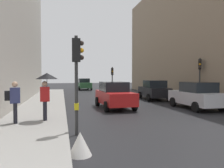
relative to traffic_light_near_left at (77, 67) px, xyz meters
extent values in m
plane|color=black|center=(5.28, -0.17, -2.49)|extent=(120.00, 120.00, 0.00)
cube|color=gray|center=(-1.83, 5.83, -2.41)|extent=(3.01, 40.00, 0.16)
cube|color=gray|center=(16.88, 13.33, 4.08)|extent=(12.00, 28.02, 13.14)
cylinder|color=#2D2D2D|center=(-0.02, 0.00, -0.69)|extent=(0.12, 0.12, 3.61)
cube|color=black|center=(-0.02, 0.00, 0.60)|extent=(0.31, 0.25, 0.84)
cube|color=yellow|center=(-0.02, 0.00, -1.44)|extent=(0.17, 0.21, 0.24)
sphere|color=#2D231E|center=(0.17, -0.01, 0.86)|extent=(0.18, 0.18, 0.18)
sphere|color=orange|center=(0.17, -0.01, 0.60)|extent=(0.18, 0.18, 0.18)
sphere|color=#2D231E|center=(0.17, -0.01, 0.34)|extent=(0.18, 0.18, 0.18)
cylinder|color=#2D2D2D|center=(10.58, 8.21, -0.67)|extent=(0.12, 0.12, 3.63)
cube|color=black|center=(10.58, 8.21, 0.62)|extent=(0.36, 0.38, 0.84)
cube|color=yellow|center=(10.58, 8.21, -1.44)|extent=(0.25, 0.24, 0.24)
sphere|color=#2D231E|center=(10.47, 8.05, 0.88)|extent=(0.18, 0.18, 0.18)
sphere|color=orange|center=(10.47, 8.05, 0.62)|extent=(0.18, 0.18, 0.18)
sphere|color=#2D231E|center=(10.47, 8.05, 0.36)|extent=(0.18, 0.18, 0.18)
cylinder|color=#2D2D2D|center=(5.35, 17.83, -0.89)|extent=(0.12, 0.12, 3.21)
cube|color=black|center=(5.35, 17.83, 0.20)|extent=(0.24, 0.30, 0.84)
cube|color=yellow|center=(5.35, 17.83, -1.44)|extent=(0.20, 0.16, 0.24)
sphere|color=#2D231E|center=(5.35, 17.64, 0.46)|extent=(0.18, 0.18, 0.18)
sphere|color=orange|center=(5.35, 17.64, 0.20)|extent=(0.18, 0.18, 0.18)
sphere|color=#2D231E|center=(5.35, 17.64, -0.06)|extent=(0.18, 0.18, 0.18)
cube|color=#2D6038|center=(2.83, 26.65, -1.77)|extent=(2.05, 4.30, 0.80)
cube|color=black|center=(2.82, 26.90, -1.05)|extent=(1.72, 2.09, 0.64)
cylinder|color=black|center=(3.81, 25.36, -2.17)|extent=(0.26, 0.65, 0.64)
cylinder|color=black|center=(2.01, 25.25, -2.17)|extent=(0.26, 0.65, 0.64)
cylinder|color=black|center=(3.65, 28.05, -2.17)|extent=(0.26, 0.65, 0.64)
cylinder|color=black|center=(1.85, 27.94, -2.17)|extent=(0.26, 0.65, 0.64)
cube|color=black|center=(7.65, 10.84, -1.77)|extent=(2.11, 4.32, 0.80)
cube|color=black|center=(7.64, 10.59, -1.05)|extent=(1.75, 2.11, 0.64)
cylinder|color=black|center=(6.86, 12.25, -2.17)|extent=(0.27, 0.65, 0.64)
cylinder|color=black|center=(8.65, 12.12, -2.17)|extent=(0.27, 0.65, 0.64)
cylinder|color=black|center=(6.66, 9.56, -2.17)|extent=(0.27, 0.65, 0.64)
cylinder|color=black|center=(8.45, 9.43, -2.17)|extent=(0.27, 0.65, 0.64)
cube|color=red|center=(2.91, 6.33, -1.77)|extent=(1.99, 4.28, 0.80)
cube|color=black|center=(2.90, 6.58, -1.05)|extent=(1.69, 2.07, 0.64)
cylinder|color=black|center=(3.87, 5.02, -2.17)|extent=(0.25, 0.65, 0.64)
cylinder|color=black|center=(2.07, 4.94, -2.17)|extent=(0.25, 0.65, 0.64)
cylinder|color=black|center=(3.75, 7.71, -2.17)|extent=(0.25, 0.65, 0.64)
cylinder|color=black|center=(1.95, 7.63, -2.17)|extent=(0.25, 0.65, 0.64)
cube|color=#BCBCC1|center=(8.08, 4.92, -1.77)|extent=(1.85, 4.22, 0.80)
cube|color=black|center=(8.08, 4.67, -1.05)|extent=(1.62, 2.02, 0.64)
cylinder|color=black|center=(7.16, 6.26, -2.17)|extent=(0.23, 0.64, 0.64)
cylinder|color=black|center=(8.96, 6.28, -2.17)|extent=(0.23, 0.64, 0.64)
cylinder|color=black|center=(7.19, 3.56, -2.17)|extent=(0.23, 0.64, 0.64)
cylinder|color=black|center=(8.99, 3.58, -2.17)|extent=(0.23, 0.64, 0.64)
cylinder|color=black|center=(-1.31, 2.41, -1.91)|extent=(0.16, 0.16, 0.85)
cylinder|color=black|center=(-1.28, 2.21, -1.91)|extent=(0.16, 0.16, 0.85)
cube|color=red|center=(-1.29, 2.31, -1.15)|extent=(0.44, 0.32, 0.66)
sphere|color=tan|center=(-1.29, 2.31, -0.68)|extent=(0.24, 0.24, 0.24)
cylinder|color=black|center=(-1.19, 2.33, -0.90)|extent=(0.02, 0.02, 0.90)
cone|color=black|center=(-1.19, 2.33, -0.33)|extent=(1.00, 1.00, 0.28)
cylinder|color=black|center=(-2.49, 1.98, -1.91)|extent=(0.16, 0.16, 0.85)
cylinder|color=black|center=(-2.45, 1.79, -1.91)|extent=(0.16, 0.16, 0.85)
cube|color=navy|center=(-2.47, 1.89, -1.15)|extent=(0.44, 0.33, 0.66)
sphere|color=tan|center=(-2.47, 1.89, -0.68)|extent=(0.24, 0.24, 0.24)
cube|color=black|center=(-2.76, 1.83, -1.15)|extent=(0.25, 0.31, 0.40)
cone|color=silver|center=(-0.07, -2.14, -2.17)|extent=(0.64, 0.64, 0.65)
camera|label=1|loc=(-0.54, -8.17, -0.32)|focal=35.82mm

